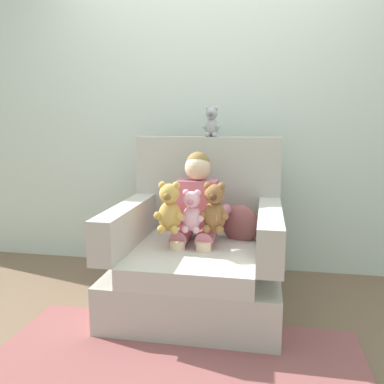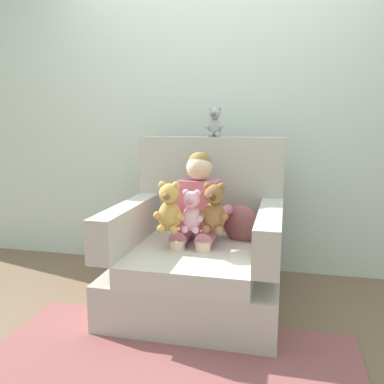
{
  "view_description": "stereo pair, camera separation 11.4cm",
  "coord_description": "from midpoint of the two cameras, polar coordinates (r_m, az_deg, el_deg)",
  "views": [
    {
      "loc": [
        0.41,
        -2.41,
        1.17
      ],
      "look_at": [
        -0.03,
        -0.05,
        0.76
      ],
      "focal_mm": 37.46,
      "sensor_mm": 36.0,
      "label": 1
    },
    {
      "loc": [
        0.52,
        -2.38,
        1.17
      ],
      "look_at": [
        -0.03,
        -0.05,
        0.76
      ],
      "focal_mm": 37.46,
      "sensor_mm": 36.0,
      "label": 2
    }
  ],
  "objects": [
    {
      "name": "ground_plane",
      "position": [
        2.71,
        2.08,
        -15.85
      ],
      "size": [
        8.0,
        8.0,
        0.0
      ],
      "primitive_type": "plane",
      "color": "brown"
    },
    {
      "name": "back_wall",
      "position": [
        3.23,
        5.03,
        12.07
      ],
      "size": [
        6.0,
        0.1,
        2.6
      ],
      "primitive_type": "cube",
      "color": "silver",
      "rests_on": "ground"
    },
    {
      "name": "floor_rug",
      "position": [
        2.04,
        -2.6,
        -25.0
      ],
      "size": [
        1.86,
        1.19,
        0.01
      ],
      "primitive_type": "cube",
      "color": "#8C4C4C",
      "rests_on": "ground"
    },
    {
      "name": "armchair",
      "position": [
        2.64,
        2.38,
        -8.9
      ],
      "size": [
        1.03,
        1.01,
        1.07
      ],
      "color": "#BCB7AD",
      "rests_on": "ground"
    },
    {
      "name": "seated_child",
      "position": [
        2.59,
        1.97,
        -2.51
      ],
      "size": [
        0.45,
        0.39,
        0.82
      ],
      "rotation": [
        0.0,
        0.0,
        0.11
      ],
      "color": "#C66B7F",
      "rests_on": "armchair"
    },
    {
      "name": "plush_honey",
      "position": [
        2.42,
        -1.9,
        -2.35
      ],
      "size": [
        0.19,
        0.15,
        0.31
      ],
      "rotation": [
        0.0,
        0.0,
        -0.0
      ],
      "color": "gold",
      "rests_on": "armchair"
    },
    {
      "name": "plush_pink",
      "position": [
        2.43,
        1.29,
        -2.88
      ],
      "size": [
        0.16,
        0.13,
        0.26
      ],
      "rotation": [
        0.0,
        0.0,
        0.12
      ],
      "color": "#EAA8BC",
      "rests_on": "armchair"
    },
    {
      "name": "plush_brown",
      "position": [
        2.43,
        4.51,
        -2.44
      ],
      "size": [
        0.18,
        0.15,
        0.31
      ],
      "rotation": [
        0.0,
        0.0,
        -0.1
      ],
      "color": "brown",
      "rests_on": "armchair"
    },
    {
      "name": "plush_grey_on_backrest",
      "position": [
        2.86,
        4.41,
        9.81
      ],
      "size": [
        0.13,
        0.1,
        0.21
      ],
      "rotation": [
        0.0,
        0.0,
        0.2
      ],
      "color": "#9E9EA3",
      "rests_on": "armchair"
    },
    {
      "name": "throw_pillow",
      "position": [
        2.68,
        8.32,
        -4.66
      ],
      "size": [
        0.28,
        0.19,
        0.26
      ],
      "primitive_type": "ellipsoid",
      "rotation": [
        0.0,
        0.0,
        -0.3
      ],
      "color": "#8C4C4C",
      "rests_on": "armchair"
    }
  ]
}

